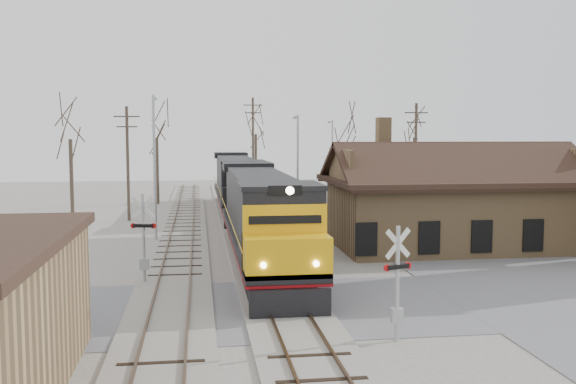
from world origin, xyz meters
TOP-DOWN VIEW (x-y plane):
  - ground at (0.00, 0.00)m, footprint 140.00×140.00m
  - road at (0.00, 0.00)m, footprint 60.00×9.00m
  - track_main at (0.00, 15.00)m, footprint 3.40×90.00m
  - track_siding at (-4.50, 15.00)m, footprint 3.40×90.00m
  - depot at (11.99, 12.00)m, footprint 15.20×9.31m
  - locomotive_lead at (0.00, 8.62)m, footprint 3.32×22.22m
  - locomotive_trailing at (0.00, 31.12)m, footprint 3.32×22.22m
  - crossbuck_near at (3.19, -4.67)m, footprint 1.07×0.47m
  - crossbuck_far at (-5.85, 4.80)m, footprint 1.18×0.33m
  - streetlight_a at (-6.09, 16.84)m, footprint 0.25×2.04m
  - streetlight_b at (4.17, 23.28)m, footprint 0.25×2.04m
  - streetlight_c at (9.91, 37.82)m, footprint 0.25×2.04m
  - utility_pole_a at (-8.83, 26.91)m, footprint 2.00×0.24m
  - utility_pole_b at (2.49, 43.31)m, footprint 2.00×0.24m
  - utility_pole_c at (14.81, 27.01)m, footprint 2.00×0.24m
  - tree_a at (-13.74, 30.06)m, footprint 4.29×4.29m
  - tree_b at (-7.29, 38.84)m, footprint 4.31×4.31m
  - tree_c at (3.39, 50.06)m, footprint 4.54×4.54m
  - tree_d at (11.76, 39.56)m, footprint 3.94×3.94m
  - tree_e at (19.41, 40.62)m, footprint 4.33×4.33m

SIDE VIEW (x-z plane):
  - ground at x=0.00m, z-range 0.00..0.00m
  - road at x=0.00m, z-range 0.00..0.03m
  - track_main at x=0.00m, z-range -0.05..0.19m
  - track_siding at x=-4.50m, z-range -0.05..0.19m
  - crossbuck_near at x=3.19m, z-range -0.11..3.78m
  - crossbuck_far at x=-5.85m, z-range -0.14..4.04m
  - depot at x=11.99m, z-range -1.54..6.36m
  - locomotive_trailing at x=0.00m, z-range 0.26..4.93m
  - locomotive_lead at x=0.00m, z-range 0.13..5.06m
  - streetlight_c at x=9.91m, z-range 0.53..8.72m
  - streetlight_b at x=4.17m, z-range 0.53..8.83m
  - utility_pole_a at x=-8.83m, z-range 0.22..9.25m
  - utility_pole_c at x=14.81m, z-range 0.22..9.66m
  - streetlight_a at x=-6.09m, z-range 0.54..9.91m
  - utility_pole_b at x=2.49m, z-range 0.23..10.91m
  - tree_d at x=11.76m, z-range 2.04..11.71m
  - tree_a at x=-13.74m, z-range 2.23..12.75m
  - tree_b at x=-7.29m, z-range 2.24..12.79m
  - tree_e at x=19.41m, z-range 2.25..12.85m
  - tree_c at x=3.39m, z-range 2.36..13.48m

